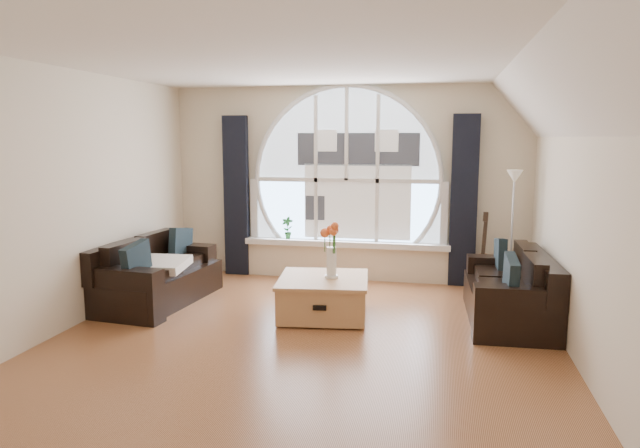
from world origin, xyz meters
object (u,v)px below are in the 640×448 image
(coffee_chest, at_px, (323,295))
(potted_plant, at_px, (287,228))
(vase_flowers, at_px, (332,243))
(guitar, at_px, (483,252))
(sofa_right, at_px, (509,285))
(floor_lamp, at_px, (512,234))
(sofa_left, at_px, (157,270))

(coffee_chest, height_order, potted_plant, potted_plant)
(vase_flowers, distance_m, guitar, 2.26)
(sofa_right, relative_size, floor_lamp, 1.04)
(coffee_chest, bearing_deg, floor_lamp, 23.71)
(sofa_right, xyz_separation_m, coffee_chest, (-2.02, -0.25, -0.16))
(sofa_right, relative_size, vase_flowers, 2.37)
(sofa_right, distance_m, potted_plant, 3.27)
(coffee_chest, height_order, guitar, guitar)
(sofa_left, bearing_deg, guitar, 24.45)
(sofa_left, xyz_separation_m, sofa_right, (4.10, 0.12, 0.00))
(sofa_right, xyz_separation_m, potted_plant, (-2.90, 1.49, 0.31))
(potted_plant, bearing_deg, guitar, -6.26)
(sofa_left, relative_size, guitar, 1.62)
(vase_flowers, relative_size, guitar, 0.66)
(vase_flowers, distance_m, floor_lamp, 2.40)
(potted_plant, bearing_deg, vase_flowers, -60.58)
(guitar, bearing_deg, sofa_left, -144.78)
(floor_lamp, distance_m, potted_plant, 3.06)
(potted_plant, bearing_deg, sofa_left, -126.64)
(sofa_left, xyz_separation_m, floor_lamp, (4.22, 1.14, 0.40))
(sofa_left, height_order, potted_plant, potted_plant)
(sofa_left, distance_m, potted_plant, 2.04)
(sofa_left, distance_m, coffee_chest, 2.09)
(sofa_left, bearing_deg, coffee_chest, 2.32)
(coffee_chest, xyz_separation_m, floor_lamp, (2.14, 1.27, 0.56))
(guitar, bearing_deg, sofa_right, -64.32)
(sofa_right, bearing_deg, floor_lamp, 81.12)
(coffee_chest, relative_size, vase_flowers, 1.40)
(sofa_right, height_order, guitar, guitar)
(sofa_left, height_order, vase_flowers, vase_flowers)
(sofa_right, bearing_deg, vase_flowers, -175.19)
(coffee_chest, distance_m, vase_flowers, 0.60)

